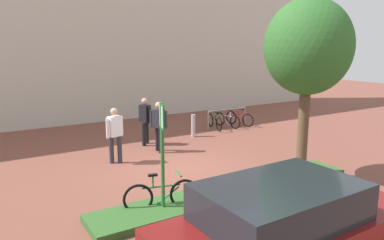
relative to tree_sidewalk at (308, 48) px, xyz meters
name	(u,v)px	position (x,y,z in m)	size (l,w,h in m)	color
ground_plane	(182,169)	(-2.38, 2.34, -3.49)	(60.00, 60.00, 0.00)	brown
building_facade	(88,14)	(-2.38, 10.95, 1.51)	(28.00, 1.20, 10.00)	beige
planter_strip	(232,192)	(-2.32, 0.03, -3.41)	(7.00, 1.10, 0.16)	#336028
tree_sidewalk	(308,48)	(0.00, 0.00, 0.00)	(2.24, 2.24, 4.76)	brown
parking_sign_post	(162,143)	(-4.20, 0.03, -1.91)	(0.12, 0.36, 2.41)	#2D7238
bike_at_sign	(162,195)	(-4.15, 0.19, -3.14)	(1.64, 0.56, 0.86)	black
bike_rack_cluster	(227,119)	(2.23, 6.22, -3.14)	(2.11, 1.54, 0.83)	#99999E
bollard_steel	(193,126)	(0.00, 5.52, -3.04)	(0.16, 0.16, 0.90)	#ADADB2
person_casual_tan	(115,132)	(-3.82, 3.91, -2.51)	(0.59, 0.34, 1.72)	#2D2D38
person_suited_dark	(159,124)	(-2.13, 4.32, -2.51)	(0.48, 0.45, 1.72)	black
person_suited_navy	(145,118)	(-2.13, 5.42, -2.51)	(0.38, 0.59, 1.72)	black
car_maroon_wagon	(286,230)	(-3.59, -2.89, -2.73)	(4.32, 2.06, 1.54)	maroon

